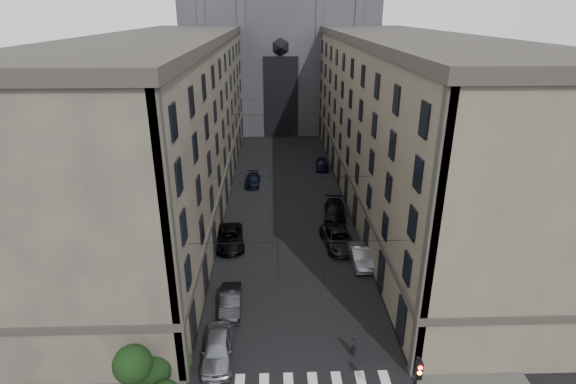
{
  "coord_description": "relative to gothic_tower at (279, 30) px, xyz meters",
  "views": [
    {
      "loc": [
        -1.52,
        -15.35,
        21.25
      ],
      "look_at": [
        -0.52,
        13.18,
        9.67
      ],
      "focal_mm": 28.0,
      "sensor_mm": 36.0,
      "label": 1
    }
  ],
  "objects": [
    {
      "name": "car_right_midfar",
      "position": [
        5.18,
        -45.63,
        -16.99
      ],
      "size": [
        2.88,
        5.8,
        1.62
      ],
      "primitive_type": "imported",
      "rotation": [
        0.0,
        0.0,
        -0.11
      ],
      "color": "black",
      "rests_on": "ground"
    },
    {
      "name": "car_left_near",
      "position": [
        -5.29,
        -66.96,
        -16.97
      ],
      "size": [
        2.14,
        4.92,
        1.65
      ],
      "primitive_type": "imported",
      "rotation": [
        0.0,
        0.0,
        0.04
      ],
      "color": "gray",
      "rests_on": "ground"
    },
    {
      "name": "car_left_far",
      "position": [
        -4.2,
        -35.27,
        -17.14
      ],
      "size": [
        1.9,
        4.54,
        1.31
      ],
      "primitive_type": "imported",
      "rotation": [
        0.0,
        0.0,
        -0.01
      ],
      "color": "black",
      "rests_on": "ground"
    },
    {
      "name": "sidewalk_right",
      "position": [
        10.5,
        -38.96,
        -17.72
      ],
      "size": [
        7.0,
        80.0,
        0.15
      ],
      "primitive_type": "cube",
      "color": "#383533",
      "rests_on": "ground"
    },
    {
      "name": "shrub_cluster",
      "position": [
        -8.72,
        -69.95,
        -16.0
      ],
      "size": [
        3.9,
        4.4,
        3.9
      ],
      "color": "black",
      "rests_on": "sidewalk_left"
    },
    {
      "name": "building_left",
      "position": [
        -13.44,
        -38.96,
        -8.45
      ],
      "size": [
        13.6,
        60.6,
        18.85
      ],
      "color": "#483F37",
      "rests_on": "ground"
    },
    {
      "name": "tram_wires",
      "position": [
        0.0,
        -39.33,
        -10.55
      ],
      "size": [
        14.0,
        60.0,
        0.43
      ],
      "color": "black",
      "rests_on": "ground"
    },
    {
      "name": "car_right_near",
      "position": [
        6.2,
        -55.33,
        -17.04
      ],
      "size": [
        1.8,
        4.69,
        1.52
      ],
      "primitive_type": "imported",
      "rotation": [
        0.0,
        0.0,
        0.04
      ],
      "color": "gray",
      "rests_on": "ground"
    },
    {
      "name": "car_left_midnear",
      "position": [
        -4.89,
        -61.71,
        -17.07
      ],
      "size": [
        1.7,
        4.49,
        1.46
      ],
      "primitive_type": "imported",
      "rotation": [
        0.0,
        0.0,
        0.03
      ],
      "color": "black",
      "rests_on": "ground"
    },
    {
      "name": "car_right_midnear",
      "position": [
        4.68,
        -52.11,
        -16.99
      ],
      "size": [
        3.33,
        6.12,
        1.63
      ],
      "primitive_type": "imported",
      "rotation": [
        0.0,
        0.0,
        0.11
      ],
      "color": "black",
      "rests_on": "ground"
    },
    {
      "name": "building_right",
      "position": [
        13.44,
        -38.96,
        -8.45
      ],
      "size": [
        13.6,
        60.6,
        18.85
      ],
      "color": "brown",
      "rests_on": "ground"
    },
    {
      "name": "sidewalk_left",
      "position": [
        -10.5,
        -38.96,
        -17.72
      ],
      "size": [
        7.0,
        80.0,
        0.15
      ],
      "primitive_type": "cube",
      "color": "#383533",
      "rests_on": "ground"
    },
    {
      "name": "car_right_far",
      "position": [
        5.53,
        -29.11,
        -17.06
      ],
      "size": [
        2.17,
        4.49,
        1.48
      ],
      "primitive_type": "imported",
      "rotation": [
        0.0,
        0.0,
        -0.1
      ],
      "color": "black",
      "rests_on": "ground"
    },
    {
      "name": "gothic_tower",
      "position": [
        0.0,
        0.0,
        0.0
      ],
      "size": [
        35.0,
        23.0,
        58.0
      ],
      "color": "#2D2D33",
      "rests_on": "ground"
    },
    {
      "name": "car_left_midfar",
      "position": [
        -5.82,
        -51.53,
        -17.0
      ],
      "size": [
        3.27,
        6.01,
        1.6
      ],
      "primitive_type": "imported",
      "rotation": [
        0.0,
        0.0,
        0.11
      ],
      "color": "black",
      "rests_on": "ground"
    },
    {
      "name": "pedestrian",
      "position": [
        3.66,
        -66.96,
        -16.99
      ],
      "size": [
        0.56,
        0.68,
        1.62
      ],
      "primitive_type": "imported",
      "rotation": [
        0.0,
        0.0,
        1.25
      ],
      "color": "black",
      "rests_on": "ground"
    }
  ]
}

